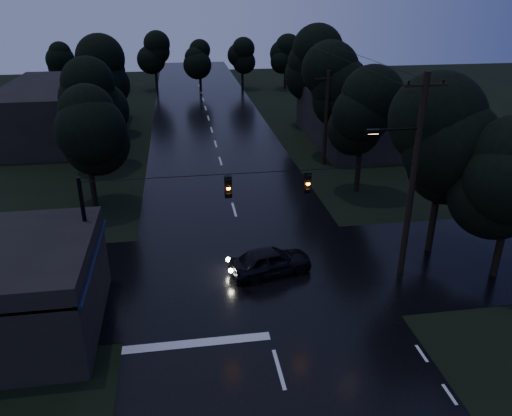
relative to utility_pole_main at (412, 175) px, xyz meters
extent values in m
cube|color=black|center=(-7.41, 19.00, -5.26)|extent=(12.00, 120.00, 0.02)
cube|color=black|center=(-7.41, 1.00, -5.26)|extent=(60.00, 9.00, 0.02)
cube|color=black|center=(-17.41, -2.00, -2.06)|extent=(6.00, 7.00, 0.12)
cube|color=black|center=(-14.41, -2.00, -2.06)|extent=(0.30, 7.00, 0.15)
cylinder|color=black|center=(-14.61, -5.00, -3.76)|extent=(0.10, 0.10, 3.00)
cylinder|color=black|center=(-14.61, 1.00, -3.76)|extent=(0.10, 0.10, 3.00)
cube|color=#EAA45D|center=(-14.46, -3.50, -2.76)|extent=(0.06, 1.60, 0.50)
cube|color=#EAA45D|center=(-14.46, -0.80, -2.76)|extent=(0.06, 1.20, 0.50)
cube|color=black|center=(6.59, 23.00, -3.06)|extent=(10.00, 14.00, 4.40)
cube|color=black|center=(-21.41, 29.00, -2.76)|extent=(10.00, 16.00, 5.00)
cylinder|color=black|center=(0.09, 0.00, -0.26)|extent=(0.30, 0.30, 10.00)
cube|color=black|center=(0.09, 0.00, 4.14)|extent=(2.00, 0.12, 0.12)
cylinder|color=black|center=(-1.01, 0.00, 2.24)|extent=(2.20, 0.10, 0.10)
cube|color=black|center=(-2.11, 0.00, 2.19)|extent=(0.60, 0.25, 0.18)
cube|color=#FFB266|center=(-2.11, 0.00, 2.09)|extent=(0.45, 0.18, 0.03)
cylinder|color=black|center=(0.89, 17.00, -1.51)|extent=(0.30, 0.30, 7.50)
cube|color=black|center=(0.89, 17.00, 1.64)|extent=(2.00, 0.12, 0.12)
cylinder|color=black|center=(-14.91, 0.00, -2.26)|extent=(0.18, 0.18, 6.00)
cylinder|color=black|center=(-7.41, 0.00, 0.54)|extent=(15.00, 0.03, 0.03)
cube|color=black|center=(-8.61, 0.00, -0.06)|extent=(0.32, 0.25, 1.00)
sphere|color=orange|center=(-8.61, -0.15, -0.06)|extent=(0.18, 0.18, 0.18)
cube|color=black|center=(-5.01, 0.00, -0.06)|extent=(0.32, 0.25, 1.00)
sphere|color=orange|center=(-5.01, -0.15, -0.06)|extent=(0.18, 0.18, 0.18)
cylinder|color=black|center=(2.59, 2.00, -3.86)|extent=(0.36, 0.36, 2.80)
sphere|color=black|center=(2.59, 2.00, -0.46)|extent=(4.48, 4.48, 4.48)
sphere|color=black|center=(2.59, 2.00, 0.74)|extent=(4.48, 4.48, 4.48)
sphere|color=black|center=(2.59, 2.00, 1.94)|extent=(4.48, 4.48, 4.48)
cylinder|color=black|center=(4.59, -1.00, -4.03)|extent=(0.36, 0.36, 2.45)
sphere|color=black|center=(4.59, -1.00, -1.06)|extent=(3.92, 3.92, 3.92)
cylinder|color=black|center=(-16.41, 11.00, -4.03)|extent=(0.36, 0.36, 2.45)
sphere|color=black|center=(-16.41, 11.00, -1.06)|extent=(3.92, 3.92, 3.92)
sphere|color=black|center=(-16.41, 11.00, -0.01)|extent=(3.92, 3.92, 3.92)
sphere|color=black|center=(-16.41, 11.00, 1.04)|extent=(3.92, 3.92, 3.92)
cylinder|color=black|center=(-17.01, 19.00, -3.95)|extent=(0.36, 0.36, 2.62)
sphere|color=black|center=(-17.01, 19.00, -0.76)|extent=(4.20, 4.20, 4.20)
sphere|color=black|center=(-17.01, 19.00, 0.37)|extent=(4.20, 4.20, 4.20)
sphere|color=black|center=(-17.01, 19.00, 1.49)|extent=(4.20, 4.20, 4.20)
cylinder|color=black|center=(-17.61, 29.00, -3.86)|extent=(0.36, 0.36, 2.80)
sphere|color=black|center=(-17.61, 29.00, -0.46)|extent=(4.48, 4.48, 4.48)
sphere|color=black|center=(-17.61, 29.00, 0.74)|extent=(4.48, 4.48, 4.48)
sphere|color=black|center=(-17.61, 29.00, 1.94)|extent=(4.48, 4.48, 4.48)
cylinder|color=black|center=(1.59, 11.00, -3.95)|extent=(0.36, 0.36, 2.62)
sphere|color=black|center=(1.59, 11.00, -0.76)|extent=(4.20, 4.20, 4.20)
sphere|color=black|center=(1.59, 11.00, 0.37)|extent=(4.20, 4.20, 4.20)
sphere|color=black|center=(1.59, 11.00, 1.49)|extent=(4.20, 4.20, 4.20)
cylinder|color=black|center=(2.19, 19.00, -3.86)|extent=(0.36, 0.36, 2.80)
sphere|color=black|center=(2.19, 19.00, -0.46)|extent=(4.48, 4.48, 4.48)
sphere|color=black|center=(2.19, 19.00, 0.74)|extent=(4.48, 4.48, 4.48)
sphere|color=black|center=(2.19, 19.00, 1.94)|extent=(4.48, 4.48, 4.48)
cylinder|color=black|center=(2.79, 29.00, -3.77)|extent=(0.36, 0.36, 2.97)
sphere|color=black|center=(2.79, 29.00, -0.16)|extent=(4.76, 4.76, 4.76)
sphere|color=black|center=(2.79, 29.00, 1.12)|extent=(4.76, 4.76, 4.76)
sphere|color=black|center=(2.79, 29.00, 2.39)|extent=(4.76, 4.76, 4.76)
imported|color=black|center=(-6.46, 0.94, -4.55)|extent=(4.40, 2.49, 1.41)
camera|label=1|loc=(-10.54, -20.49, 8.06)|focal=35.00mm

